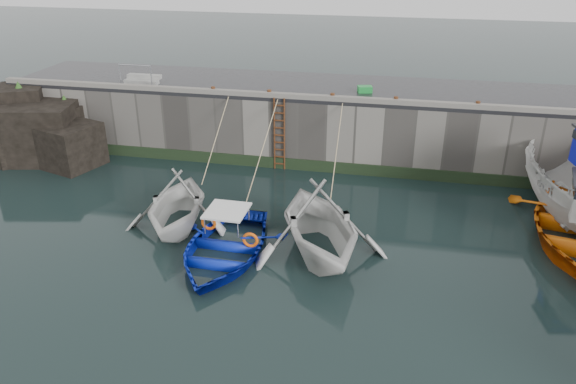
% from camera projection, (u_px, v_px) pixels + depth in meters
% --- Properties ---
extents(ground, '(120.00, 120.00, 0.00)m').
position_uv_depth(ground, '(271.00, 308.00, 15.63)').
color(ground, black).
rests_on(ground, ground).
extents(quay_back, '(30.00, 5.00, 3.00)m').
position_uv_depth(quay_back, '(333.00, 121.00, 26.08)').
color(quay_back, slate).
rests_on(quay_back, ground).
extents(road_back, '(30.00, 5.00, 0.16)m').
position_uv_depth(road_back, '(335.00, 88.00, 25.41)').
color(road_back, black).
rests_on(road_back, quay_back).
extents(kerb_back, '(30.00, 0.30, 0.20)m').
position_uv_depth(kerb_back, '(327.00, 98.00, 23.25)').
color(kerb_back, slate).
rests_on(kerb_back, road_back).
extents(algae_back, '(30.00, 0.08, 0.50)m').
position_uv_depth(algae_back, '(325.00, 167.00, 24.36)').
color(algae_back, black).
rests_on(algae_back, ground).
extents(rock_outcrop, '(5.85, 4.24, 3.41)m').
position_uv_depth(rock_outcrop, '(43.00, 131.00, 25.60)').
color(rock_outcrop, black).
rests_on(rock_outcrop, ground).
extents(ladder, '(0.51, 0.08, 3.20)m').
position_uv_depth(ladder, '(279.00, 135.00, 24.12)').
color(ladder, '#3F1E0F').
rests_on(ladder, ground).
extents(boat_near_white, '(4.48, 5.00, 2.37)m').
position_uv_depth(boat_near_white, '(179.00, 226.00, 20.00)').
color(boat_near_white, silver).
rests_on(boat_near_white, ground).
extents(boat_near_white_rope, '(0.04, 4.35, 3.10)m').
position_uv_depth(boat_near_white_rope, '(217.00, 179.00, 23.77)').
color(boat_near_white_rope, tan).
rests_on(boat_near_white_rope, ground).
extents(boat_near_blue, '(3.79, 5.26, 1.08)m').
position_uv_depth(boat_near_blue, '(224.00, 255.00, 18.20)').
color(boat_near_blue, '#0C23B6').
rests_on(boat_near_blue, ground).
extents(boat_near_blue_rope, '(0.04, 5.69, 3.10)m').
position_uv_depth(boat_near_blue_rope, '(262.00, 191.00, 22.66)').
color(boat_near_blue_rope, tan).
rests_on(boat_near_blue_rope, ground).
extents(boat_near_blacktrim, '(6.37, 6.73, 2.80)m').
position_uv_depth(boat_near_blacktrim, '(318.00, 253.00, 18.30)').
color(boat_near_blacktrim, silver).
rests_on(boat_near_blacktrim, ground).
extents(boat_near_blacktrim_rope, '(0.04, 5.04, 3.10)m').
position_uv_depth(boat_near_blacktrim_rope, '(337.00, 194.00, 22.43)').
color(boat_near_blacktrim_rope, tan).
rests_on(boat_near_blacktrim_rope, ground).
extents(fish_crate, '(0.69, 0.56, 0.27)m').
position_uv_depth(fish_crate, '(365.00, 89.00, 24.40)').
color(fish_crate, '#198933').
rests_on(fish_crate, road_back).
extents(railing, '(1.60, 1.05, 1.00)m').
position_uv_depth(railing, '(143.00, 79.00, 25.82)').
color(railing, '#A5A8AD').
rests_on(railing, road_back).
extents(bollard_a, '(0.18, 0.18, 0.28)m').
position_uv_depth(bollard_a, '(213.00, 90.00, 24.26)').
color(bollard_a, '#3F1E0F').
rests_on(bollard_a, road_back).
extents(bollard_b, '(0.18, 0.18, 0.28)m').
position_uv_depth(bollard_b, '(269.00, 93.00, 23.79)').
color(bollard_b, '#3F1E0F').
rests_on(bollard_b, road_back).
extents(bollard_c, '(0.18, 0.18, 0.28)m').
position_uv_depth(bollard_c, '(332.00, 97.00, 23.29)').
color(bollard_c, '#3F1E0F').
rests_on(bollard_c, road_back).
extents(bollard_d, '(0.18, 0.18, 0.28)m').
position_uv_depth(bollard_d, '(396.00, 100.00, 22.80)').
color(bollard_d, '#3F1E0F').
rests_on(bollard_d, road_back).
extents(bollard_e, '(0.18, 0.18, 0.28)m').
position_uv_depth(bollard_e, '(478.00, 105.00, 22.20)').
color(bollard_e, '#3F1E0F').
rests_on(bollard_e, road_back).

